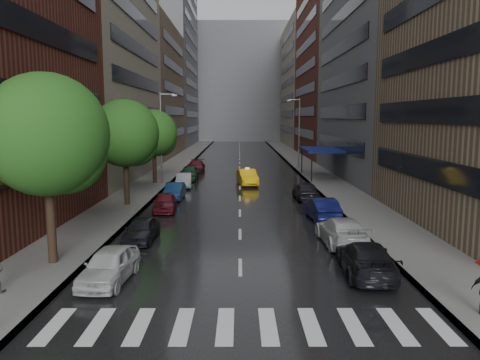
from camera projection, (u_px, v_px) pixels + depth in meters
name	position (u px, v px, depth m)	size (l,w,h in m)	color
ground	(240.00, 302.00, 17.25)	(220.00, 220.00, 0.00)	gray
road	(240.00, 164.00, 66.79)	(14.00, 140.00, 0.01)	black
sidewalk_left	(177.00, 164.00, 66.77)	(4.00, 140.00, 0.15)	gray
sidewalk_right	(302.00, 164.00, 66.79)	(4.00, 140.00, 0.15)	gray
crosswalk	(247.00, 326.00, 15.26)	(13.15, 2.80, 0.01)	silver
buildings_left	(144.00, 57.00, 73.32)	(8.00, 108.00, 38.00)	maroon
buildings_right	(338.00, 62.00, 71.43)	(8.05, 109.10, 36.00)	#937A5B
building_far	(239.00, 84.00, 132.01)	(40.00, 14.00, 32.00)	slate
tree_near	(46.00, 135.00, 20.69)	(5.48, 5.48, 8.74)	#382619
tree_mid	(125.00, 133.00, 34.92)	(5.08, 5.08, 8.09)	#382619
tree_far	(154.00, 133.00, 46.66)	(4.71, 4.71, 7.50)	#382619
taxi	(247.00, 177.00, 46.67)	(1.67, 4.78, 1.57)	yellow
parked_cars_left	(177.00, 187.00, 40.35)	(2.09, 43.40, 1.56)	silver
parked_cars_right	(331.00, 219.00, 27.75)	(2.38, 23.25, 1.51)	black
street_lamp_left	(162.00, 136.00, 46.30)	(1.74, 0.22, 9.00)	gray
street_lamp_right	(298.00, 131.00, 61.19)	(1.74, 0.22, 9.00)	gray
awning	(321.00, 150.00, 51.52)	(4.00, 8.00, 3.12)	navy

